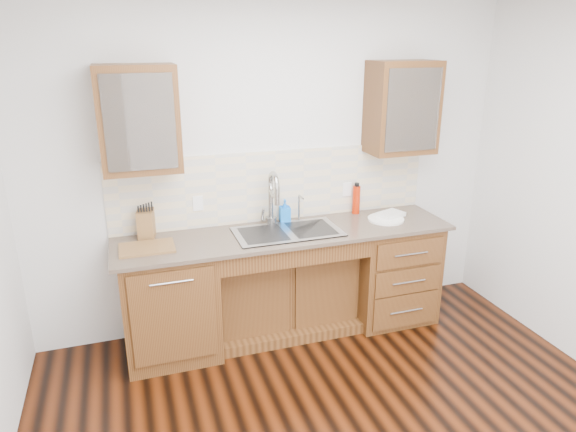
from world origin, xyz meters
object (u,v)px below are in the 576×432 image
object	(u,v)px
plate	(386,219)
knife_block	(146,223)
water_bottle	(356,200)
cutting_board	(147,248)
soap_bottle	(285,211)

from	to	relation	value
plate	knife_block	bearing A→B (deg)	172.91
water_bottle	cutting_board	bearing A→B (deg)	-171.60
knife_block	cutting_board	world-z (taller)	knife_block
water_bottle	plate	bearing A→B (deg)	-55.98
water_bottle	plate	size ratio (longest dim) A/B	0.81
knife_block	cutting_board	distance (m)	0.28
soap_bottle	water_bottle	world-z (taller)	water_bottle
plate	knife_block	xyz separation A→B (m)	(-1.94, 0.24, 0.10)
plate	cutting_board	size ratio (longest dim) A/B	0.77
water_bottle	soap_bottle	bearing A→B (deg)	-179.20
soap_bottle	plate	xyz separation A→B (m)	(0.82, -0.24, -0.09)
water_bottle	plate	world-z (taller)	water_bottle
water_bottle	cutting_board	xyz separation A→B (m)	(-1.80, -0.27, -0.11)
soap_bottle	cutting_board	bearing A→B (deg)	-161.19
soap_bottle	plate	distance (m)	0.86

